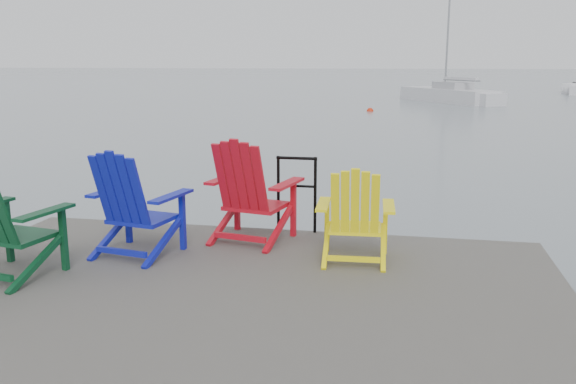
% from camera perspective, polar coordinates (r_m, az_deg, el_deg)
% --- Properties ---
extents(ground, '(400.00, 400.00, 0.00)m').
position_cam_1_polar(ground, '(5.29, -6.94, -15.94)').
color(ground, slate).
rests_on(ground, ground).
extents(dock, '(6.00, 5.00, 1.40)m').
position_cam_1_polar(dock, '(5.14, -7.04, -12.51)').
color(dock, '#32302D').
rests_on(dock, ground).
extents(handrail, '(0.48, 0.04, 0.90)m').
position_cam_1_polar(handrail, '(7.14, 0.82, 0.50)').
color(handrail, black).
rests_on(handrail, dock).
extents(chair_green, '(0.98, 0.93, 1.10)m').
position_cam_1_polar(chair_green, '(6.18, -25.06, -2.37)').
color(chair_green, '#0A391E').
rests_on(chair_green, dock).
extents(chair_blue, '(0.99, 0.93, 1.11)m').
position_cam_1_polar(chair_blue, '(6.44, -14.24, -1.02)').
color(chair_blue, '#0F17A0').
rests_on(chair_blue, dock).
extents(chair_red, '(1.04, 0.99, 1.16)m').
position_cam_1_polar(chair_red, '(6.74, -3.58, 0.14)').
color(chair_red, '#B60D1A').
rests_on(chair_red, dock).
extents(chair_yellow, '(0.80, 0.75, 0.97)m').
position_cam_1_polar(chair_yellow, '(6.10, 6.32, -2.10)').
color(chair_yellow, '#FFEC0E').
rests_on(chair_yellow, dock).
extents(sailboat_near, '(5.92, 7.80, 10.98)m').
position_cam_1_polar(sailboat_near, '(39.57, 14.80, 8.69)').
color(sailboat_near, silver).
rests_on(sailboat_near, ground).
extents(buoy_a, '(0.40, 0.40, 0.40)m').
position_cam_1_polar(buoy_a, '(14.00, -4.97, 1.90)').
color(buoy_a, '#F8380E').
rests_on(buoy_a, ground).
extents(buoy_b, '(0.34, 0.34, 0.34)m').
position_cam_1_polar(buoy_b, '(31.27, 7.69, 7.50)').
color(buoy_b, red).
rests_on(buoy_b, ground).
extents(buoy_c, '(0.36, 0.36, 0.36)m').
position_cam_1_polar(buoy_c, '(38.05, 18.58, 7.80)').
color(buoy_c, red).
rests_on(buoy_c, ground).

